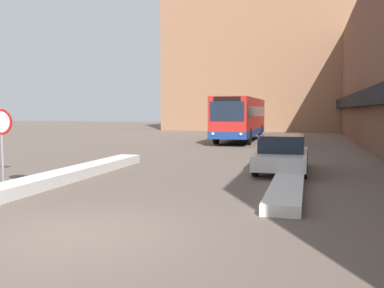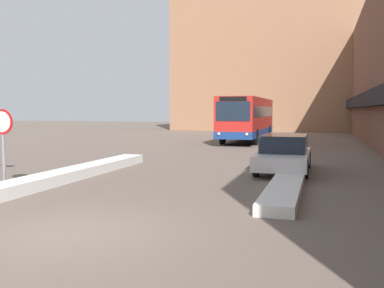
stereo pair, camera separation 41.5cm
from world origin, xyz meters
The scene contains 7 objects.
ground_plane centered at (0.00, 0.00, 0.00)m, with size 160.00×160.00×0.00m, color #66564C.
building_backdrop_far centered at (0.00, 45.51, 8.37)m, with size 26.00×8.00×16.75m.
snow_bank_left centered at (-3.60, 4.76, 0.18)m, with size 0.90×11.96×0.35m.
snow_bank_right centered at (3.60, 6.65, 0.14)m, with size 0.90×8.86×0.27m.
city_bus centered at (-0.91, 25.61, 1.79)m, with size 2.57×11.40×3.28m.
parked_car_front centered at (3.20, 9.58, 0.71)m, with size 1.89×4.69×1.41m.
stop_sign centered at (-4.61, 3.63, 1.72)m, with size 0.76×0.08×2.37m.
Camera 2 is at (4.56, -6.94, 2.32)m, focal length 40.00 mm.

